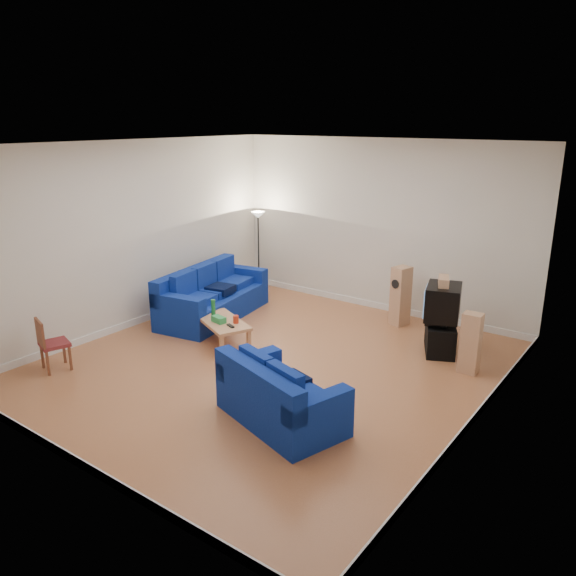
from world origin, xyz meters
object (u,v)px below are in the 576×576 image
Objects in this scene: sofa_loveseat at (278,400)px; television at (443,302)px; sofa_three_seat at (211,299)px; tv_stand at (440,338)px; coffee_table at (222,323)px.

television is (0.75, 3.20, 0.52)m from sofa_loveseat.
sofa_three_seat is at bearing 161.93° from sofa_loveseat.
sofa_three_seat is 4.02m from sofa_loveseat.
television reaches higher than tv_stand.
sofa_loveseat is at bearing -38.78° from tv_stand.
tv_stand is at bearing 165.55° from television.
sofa_three_seat is 1.39m from coffee_table.
sofa_loveseat reaches higher than coffee_table.
coffee_table is 3.47m from tv_stand.
television reaches higher than sofa_three_seat.
tv_stand is (0.75, 3.21, -0.07)m from sofa_loveseat.
coffee_table is 3.49m from television.
sofa_three_seat is 1.98× the size of coffee_table.
sofa_loveseat is at bearing 45.68° from sofa_three_seat.
sofa_three_seat is 3.10× the size of television.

